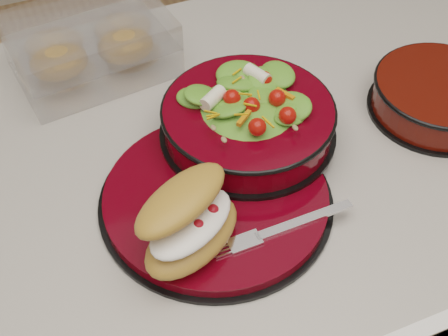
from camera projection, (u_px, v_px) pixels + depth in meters
name	position (u px, v px, depth m)	size (l,w,h in m)	color
island_counter	(302.00, 274.00, 1.27)	(1.24, 0.74, 0.90)	white
dinner_plate	(217.00, 198.00, 0.82)	(0.31, 0.31, 0.02)	black
salad_bowl	(248.00, 114.00, 0.86)	(0.25, 0.25, 0.10)	black
croissant	(189.00, 221.00, 0.73)	(0.16, 0.15, 0.09)	#C8823D
fork	(287.00, 226.00, 0.77)	(0.17, 0.02, 0.00)	silver
pastry_box	(91.00, 46.00, 0.98)	(0.26, 0.20, 0.09)	white
extra_bowl	(439.00, 95.00, 0.93)	(0.20, 0.20, 0.05)	black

